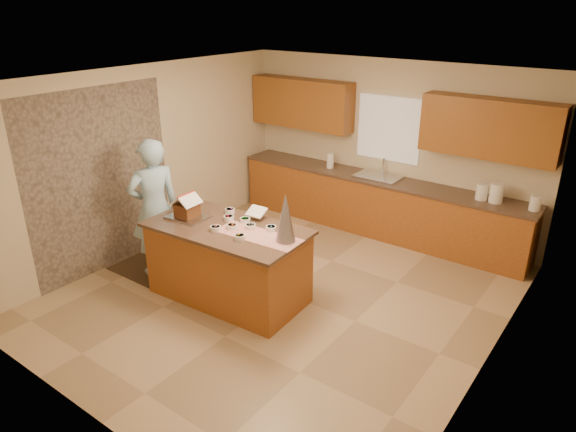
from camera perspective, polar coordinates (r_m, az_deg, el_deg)
The scene contains 28 objects.
floor at distance 6.78m, azimuth -0.32°, elevation -8.55°, with size 5.50×5.50×0.00m, color tan.
ceiling at distance 5.85m, azimuth -0.38°, elevation 14.69°, with size 5.50×5.50×0.00m, color silver.
wall_back at distance 8.45m, azimuth 10.95°, elevation 7.43°, with size 5.50×5.50×0.00m, color beige.
wall_front at distance 4.50m, azimuth -21.95°, elevation -7.88°, with size 5.50×5.50×0.00m, color beige.
wall_left at distance 7.86m, azimuth -15.22°, elevation 5.91°, with size 5.50×5.50×0.00m, color beige.
wall_right at distance 5.21m, azimuth 22.33°, elevation -3.67°, with size 5.50×5.50×0.00m, color beige.
stone_accent at distance 7.43m, azimuth -19.78°, elevation 3.58°, with size 2.50×2.50×0.00m, color gray.
window_curtain at distance 8.35m, azimuth 11.01°, elevation 9.38°, with size 1.05×0.03×1.00m, color white.
back_counter_base at distance 8.47m, azimuth 9.60°, elevation 1.08°, with size 4.80×0.60×0.88m, color #9D5820.
back_counter_top at distance 8.32m, azimuth 9.81°, elevation 4.03°, with size 4.85×0.63×0.04m, color brown.
upper_cabinet_left at distance 8.93m, azimuth 1.54°, elevation 12.27°, with size 1.85×0.35×0.80m, color #9F6722.
upper_cabinet_right at distance 7.64m, azimuth 21.24°, elevation 8.97°, with size 1.85×0.35×0.80m, color #9F6722.
sink at distance 8.32m, azimuth 9.80°, elevation 3.97°, with size 0.70×0.45×0.12m, color silver.
faucet at distance 8.42m, azimuth 10.44°, elevation 5.37°, with size 0.03×0.03×0.28m, color silver.
island_base at distance 6.55m, azimuth -6.57°, elevation -5.24°, with size 1.90×0.95×0.93m, color #9D5820.
island_top at distance 6.33m, azimuth -6.76°, elevation -1.35°, with size 1.99×1.04×0.04m, color brown.
table_runner at distance 6.05m, azimuth -3.30°, elevation -2.15°, with size 1.06×0.38×0.01m, color #A61B0B.
baking_tray at distance 6.65m, azimuth -10.93°, elevation -0.11°, with size 0.49×0.36×0.03m, color silver.
cookbook at distance 6.49m, azimuth -3.48°, elevation 0.48°, with size 0.23×0.02×0.19m, color white.
tinsel_tree at distance 5.79m, azimuth -0.27°, elevation -0.19°, with size 0.23×0.23×0.58m, color #B5B4C1.
rug at distance 7.55m, azimuth -13.98°, elevation -5.73°, with size 1.28×0.83×0.01m, color black.
boy at distance 7.12m, azimuth -14.43°, elevation 0.86°, with size 0.69×0.45×1.88m, color #99C2D9.
canister_a at distance 7.74m, azimuth 20.51°, elevation 2.52°, with size 0.17×0.17×0.23m, color white.
canister_b at distance 7.69m, azimuth 21.90°, elevation 2.34°, with size 0.19×0.19×0.27m, color white.
canister_c at distance 7.61m, azimuth 25.49°, elevation 1.28°, with size 0.14×0.14×0.21m, color white.
paper_towel at distance 8.68m, azimuth 4.67°, elevation 6.08°, with size 0.11×0.11×0.25m, color white.
gingerbread_house at distance 6.60m, azimuth -11.01°, elevation 0.89°, with size 0.30×0.31×0.30m.
candy_bowls at distance 6.30m, azimuth -5.40°, elevation -0.92°, with size 0.90×0.65×0.06m.
Camera 1 is at (3.46, -4.65, 3.51)m, focal length 32.41 mm.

